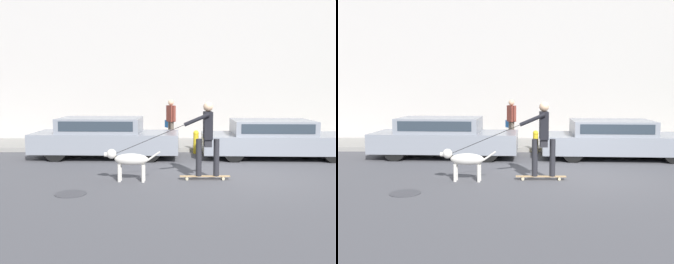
{
  "view_description": "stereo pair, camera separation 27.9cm",
  "coord_description": "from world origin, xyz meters",
  "views": [
    {
      "loc": [
        -1.55,
        -9.25,
        2.03
      ],
      "look_at": [
        -1.54,
        0.78,
        0.95
      ],
      "focal_mm": 42.0,
      "sensor_mm": 36.0,
      "label": 1
    },
    {
      "loc": [
        -1.27,
        -9.25,
        2.03
      ],
      "look_at": [
        -1.54,
        0.78,
        0.95
      ],
      "focal_mm": 42.0,
      "sensor_mm": 36.0,
      "label": 2
    }
  ],
  "objects": [
    {
      "name": "ground_plane",
      "position": [
        0.0,
        0.0,
        0.0
      ],
      "size": [
        36.0,
        36.0,
        0.0
      ],
      "primitive_type": "plane",
      "color": "#47474C"
    },
    {
      "name": "manhole_cover",
      "position": [
        -3.45,
        -1.76,
        0.01
      ],
      "size": [
        0.61,
        0.61,
        0.01
      ],
      "color": "#38383D",
      "rests_on": "ground_plane"
    },
    {
      "name": "parked_car_0",
      "position": [
        -3.43,
        2.44,
        0.61
      ],
      "size": [
        4.36,
        1.82,
        1.2
      ],
      "rotation": [
        0.0,
        0.0,
        -0.03
      ],
      "color": "black",
      "rests_on": "ground_plane"
    },
    {
      "name": "dog",
      "position": [
        -2.43,
        -0.68,
        0.48
      ],
      "size": [
        1.25,
        0.31,
        0.72
      ],
      "rotation": [
        0.0,
        0.0,
        3.08
      ],
      "color": "beige",
      "rests_on": "ground_plane"
    },
    {
      "name": "back_wall",
      "position": [
        0.0,
        6.18,
        2.96
      ],
      "size": [
        32.0,
        0.3,
        5.91
      ],
      "color": "#B2ADA8",
      "rests_on": "ground_plane"
    },
    {
      "name": "sidewalk_curb",
      "position": [
        0.0,
        4.72,
        0.07
      ],
      "size": [
        30.0,
        2.58,
        0.14
      ],
      "color": "gray",
      "rests_on": "ground_plane"
    },
    {
      "name": "pedestrian_with_bag",
      "position": [
        -1.45,
        4.61,
        0.99
      ],
      "size": [
        0.39,
        0.6,
        1.55
      ],
      "rotation": [
        0.0,
        0.0,
        0.49
      ],
      "color": "brown",
      "rests_on": "sidewalk_curb"
    },
    {
      "name": "parked_car_1",
      "position": [
        1.69,
        2.45,
        0.56
      ],
      "size": [
        4.55,
        2.0,
        1.13
      ],
      "rotation": [
        0.0,
        0.0,
        -0.04
      ],
      "color": "black",
      "rests_on": "ground_plane"
    },
    {
      "name": "fire_hydrant",
      "position": [
        -0.66,
        3.18,
        0.39
      ],
      "size": [
        0.18,
        0.18,
        0.75
      ],
      "color": "gold",
      "rests_on": "ground_plane"
    },
    {
      "name": "skateboarder",
      "position": [
        -0.67,
        -0.5,
        1.01
      ],
      "size": [
        2.66,
        0.54,
        1.76
      ],
      "rotation": [
        0.0,
        0.0,
        3.15
      ],
      "color": "beige",
      "rests_on": "ground_plane"
    }
  ]
}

